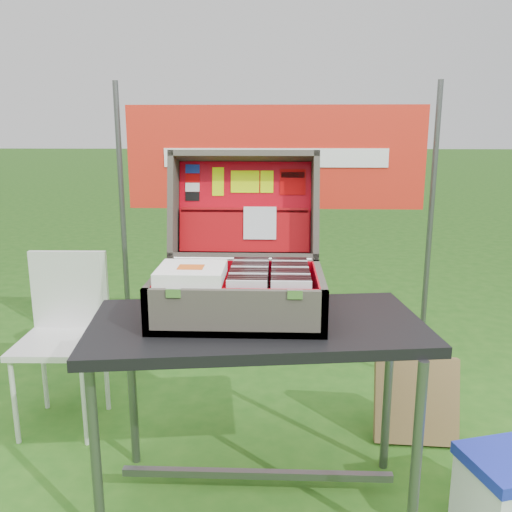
{
  "coord_description": "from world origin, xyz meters",
  "views": [
    {
      "loc": [
        0.01,
        -1.86,
        1.45
      ],
      "look_at": [
        -0.07,
        0.1,
        0.99
      ],
      "focal_mm": 38.0,
      "sensor_mm": 36.0,
      "label": 1
    }
  ],
  "objects_px": {
    "suitcase": "(240,237)",
    "cardboard_box": "(416,400)",
    "table": "(257,414)",
    "chair": "(59,345)"
  },
  "relations": [
    {
      "from": "suitcase",
      "to": "cardboard_box",
      "type": "height_order",
      "value": "suitcase"
    },
    {
      "from": "table",
      "to": "suitcase",
      "type": "relative_size",
      "value": 1.94
    },
    {
      "from": "table",
      "to": "chair",
      "type": "bearing_deg",
      "value": 144.28
    },
    {
      "from": "suitcase",
      "to": "cardboard_box",
      "type": "distance_m",
      "value": 1.23
    },
    {
      "from": "chair",
      "to": "table",
      "type": "bearing_deg",
      "value": -30.1
    },
    {
      "from": "chair",
      "to": "cardboard_box",
      "type": "xyz_separation_m",
      "value": [
        1.71,
        -0.06,
        -0.22
      ]
    },
    {
      "from": "chair",
      "to": "suitcase",
      "type": "bearing_deg",
      "value": -26.57
    },
    {
      "from": "table",
      "to": "chair",
      "type": "distance_m",
      "value": 1.12
    },
    {
      "from": "table",
      "to": "suitcase",
      "type": "height_order",
      "value": "suitcase"
    },
    {
      "from": "suitcase",
      "to": "chair",
      "type": "distance_m",
      "value": 1.18
    }
  ]
}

